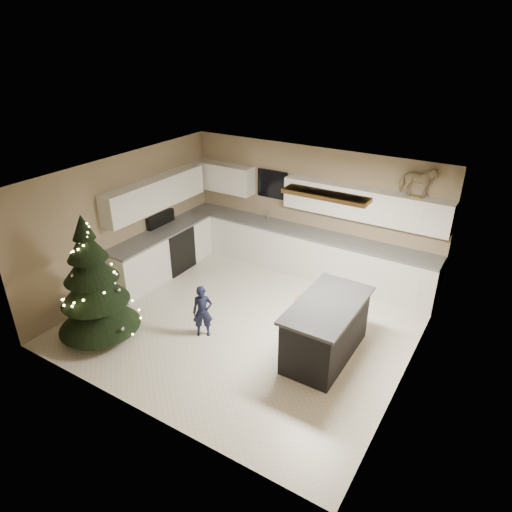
% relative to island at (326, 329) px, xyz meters
% --- Properties ---
extents(ground_plane, '(5.50, 5.50, 0.00)m').
position_rel_island_xyz_m(ground_plane, '(-1.54, 0.09, -0.48)').
color(ground_plane, beige).
extents(room_shell, '(5.52, 5.02, 2.61)m').
position_rel_island_xyz_m(room_shell, '(-1.52, 0.10, 1.27)').
color(room_shell, '#8C7D5D').
rests_on(room_shell, ground_plane).
extents(cabinetry, '(5.50, 3.20, 2.00)m').
position_rel_island_xyz_m(cabinetry, '(-2.45, 1.74, 0.28)').
color(cabinetry, white).
rests_on(cabinetry, ground_plane).
extents(island, '(0.90, 1.70, 0.95)m').
position_rel_island_xyz_m(island, '(0.00, 0.00, 0.00)').
color(island, black).
rests_on(island, ground_plane).
extents(bar_stool, '(0.30, 0.30, 0.58)m').
position_rel_island_xyz_m(bar_stool, '(-0.61, 0.46, -0.04)').
color(bar_stool, brown).
rests_on(bar_stool, ground_plane).
extents(christmas_tree, '(1.37, 1.32, 2.18)m').
position_rel_island_xyz_m(christmas_tree, '(-3.39, -1.51, 0.42)').
color(christmas_tree, '#3F2816').
rests_on(christmas_tree, ground_plane).
extents(toddler, '(0.40, 0.37, 0.91)m').
position_rel_island_xyz_m(toddler, '(-1.94, -0.59, -0.02)').
color(toddler, black).
rests_on(toddler, ground_plane).
extents(rocking_horse, '(0.67, 0.44, 0.54)m').
position_rel_island_xyz_m(rocking_horse, '(0.51, 2.42, 1.80)').
color(rocking_horse, brown).
rests_on(rocking_horse, cabinetry).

